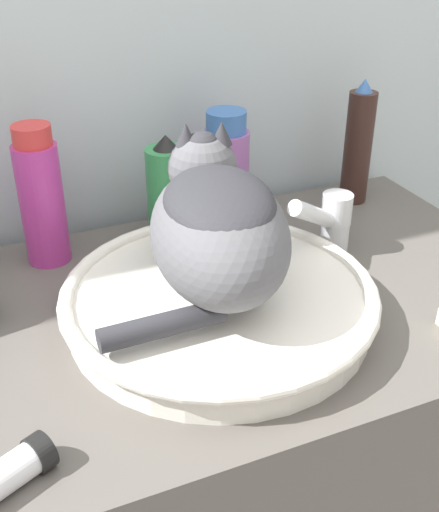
# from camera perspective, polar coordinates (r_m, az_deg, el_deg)

# --- Properties ---
(wall_back) EXTENTS (8.00, 0.05, 2.40)m
(wall_back) POSITION_cam_1_polar(r_m,az_deg,el_deg) (1.04, -8.46, 20.52)
(wall_back) COLOR silver
(wall_back) RESTS_ON ground_plane
(sink_basin) EXTENTS (0.41, 0.41, 0.05)m
(sink_basin) POSITION_cam_1_polar(r_m,az_deg,el_deg) (0.82, -0.32, -4.05)
(sink_basin) COLOR white
(sink_basin) RESTS_ON vanity_counter
(cat) EXTENTS (0.28, 0.29, 0.18)m
(cat) POSITION_cam_1_polar(r_m,az_deg,el_deg) (0.78, -0.53, 2.98)
(cat) COLOR #56565B
(cat) RESTS_ON sink_basin
(faucet) EXTENTS (0.13, 0.07, 0.12)m
(faucet) POSITION_cam_1_polar(r_m,az_deg,el_deg) (0.97, 9.85, 3.03)
(faucet) COLOR silver
(faucet) RESTS_ON vanity_counter
(shampoo_bottle_tall) EXTENTS (0.06, 0.06, 0.21)m
(shampoo_bottle_tall) POSITION_cam_1_polar(r_m,az_deg,el_deg) (0.96, -15.56, 5.00)
(shampoo_bottle_tall) COLOR #B2338C
(shampoo_bottle_tall) RESTS_ON vanity_counter
(hairspray_can_black) EXTENTS (0.05, 0.05, 0.22)m
(hairspray_can_black) POSITION_cam_1_polar(r_m,az_deg,el_deg) (1.14, 12.21, 9.54)
(hairspray_can_black) COLOR #331E19
(hairspray_can_black) RESTS_ON vanity_counter
(spray_bottle_trigger) EXTENTS (0.07, 0.07, 0.17)m
(spray_bottle_trigger) POSITION_cam_1_polar(r_m,az_deg,el_deg) (1.00, -4.63, 5.77)
(spray_bottle_trigger) COLOR #338C4C
(spray_bottle_trigger) RESTS_ON vanity_counter
(mouthwash_bottle) EXTENTS (0.07, 0.07, 0.19)m
(mouthwash_bottle) POSITION_cam_1_polar(r_m,az_deg,el_deg) (1.03, 0.58, 7.42)
(mouthwash_bottle) COLOR #93569E
(mouthwash_bottle) RESTS_ON vanity_counter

